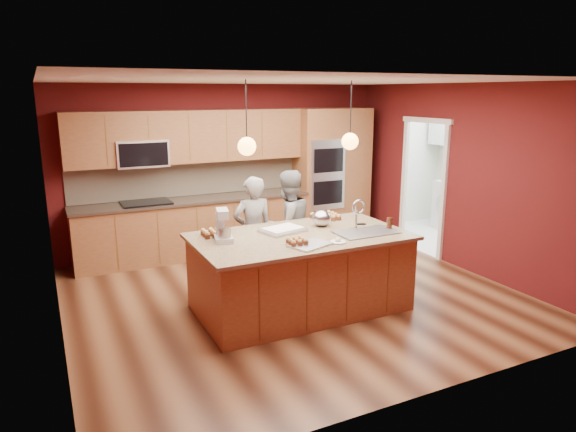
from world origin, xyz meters
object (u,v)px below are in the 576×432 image
person_left (253,232)px  stand_mixer (223,228)px  person_right (288,226)px  island (301,271)px  mixing_bowl (321,218)px

person_left → stand_mixer: 1.11m
person_right → island: bearing=61.8°
person_left → island: bearing=105.2°
person_right → stand_mixer: size_ratio=4.20×
island → stand_mixer: island is taller
island → person_left: 1.03m
island → stand_mixer: bearing=170.5°
mixing_bowl → person_right: bearing=100.3°
island → stand_mixer: 1.12m
person_right → mixing_bowl: 0.75m
person_left → stand_mixer: size_ratio=4.09×
person_left → stand_mixer: (-0.69, -0.81, 0.33)m
island → stand_mixer: size_ratio=6.85×
island → person_right: bearing=73.3°
person_left → mixing_bowl: size_ratio=6.07×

